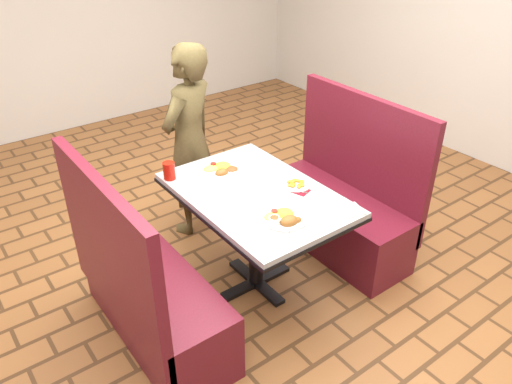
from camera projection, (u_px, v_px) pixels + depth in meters
dining_table at (256, 205)px, 3.18m from camera, size 0.81×1.21×0.75m
booth_bench_left at (148, 295)px, 2.94m from camera, size 0.47×1.20×1.17m
booth_bench_right at (341, 208)px, 3.76m from camera, size 0.47×1.20×1.17m
diner_person at (190, 142)px, 3.77m from camera, size 0.65×0.55×1.50m
near_dinner_plate at (284, 216)px, 2.85m from camera, size 0.26×0.26×0.08m
far_dinner_plate at (221, 168)px, 3.36m from camera, size 0.28×0.28×0.07m
plantain_plate at (296, 184)px, 3.20m from camera, size 0.19×0.19×0.03m
maroon_napkin at (301, 191)px, 3.14m from camera, size 0.12×0.12×0.00m
spoon_utensil at (298, 191)px, 3.13m from camera, size 0.09×0.12×0.00m
red_tumbler at (169, 171)px, 3.26m from camera, size 0.08×0.08×0.12m
paper_napkin at (347, 211)px, 2.94m from camera, size 0.22×0.19×0.01m
knife_utensil at (278, 223)px, 2.82m from camera, size 0.06×0.16×0.00m
fork_utensil at (282, 226)px, 2.80m from camera, size 0.01×0.14×0.00m
lettuce_shreds at (255, 186)px, 3.20m from camera, size 0.28×0.32×0.00m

